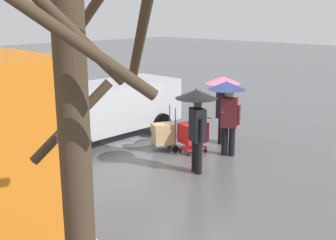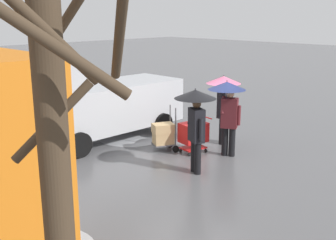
% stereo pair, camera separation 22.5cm
% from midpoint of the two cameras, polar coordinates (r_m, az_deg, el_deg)
% --- Properties ---
extents(ground_plane, '(90.00, 90.00, 0.00)m').
position_cam_midpoint_polar(ground_plane, '(11.57, 2.76, -5.25)').
color(ground_plane, '#5B5B5E').
extents(slush_patch_near_cluster, '(2.10, 2.10, 0.01)m').
position_cam_midpoint_polar(slush_patch_near_cluster, '(13.51, -5.76, -2.38)').
color(slush_patch_near_cluster, '#999BA0').
rests_on(slush_patch_near_cluster, ground).
extents(slush_patch_under_van, '(2.21, 2.21, 0.01)m').
position_cam_midpoint_polar(slush_patch_under_van, '(12.45, -22.57, -4.94)').
color(slush_patch_under_van, silver).
rests_on(slush_patch_under_van, ground).
extents(cargo_van_parked_right, '(2.24, 5.36, 2.60)m').
position_cam_midpoint_polar(cargo_van_parked_right, '(13.07, -10.37, 2.20)').
color(cargo_van_parked_right, '#B7BABF').
rests_on(cargo_van_parked_right, ground).
extents(shopping_cart_vendor, '(0.69, 0.90, 1.04)m').
position_cam_midpoint_polar(shopping_cart_vendor, '(11.88, 2.94, -1.84)').
color(shopping_cart_vendor, red).
rests_on(shopping_cart_vendor, ground).
extents(hand_dolly_boxes, '(0.75, 0.85, 1.32)m').
position_cam_midpoint_polar(hand_dolly_boxes, '(11.98, -1.19, -1.98)').
color(hand_dolly_boxes, '#515156').
rests_on(hand_dolly_boxes, ground).
extents(pedestrian_pink_side, '(1.04, 1.04, 2.15)m').
position_cam_midpoint_polar(pedestrian_pink_side, '(10.16, 3.35, 1.26)').
color(pedestrian_pink_side, black).
rests_on(pedestrian_pink_side, ground).
extents(pedestrian_black_side, '(1.04, 1.04, 2.15)m').
position_cam_midpoint_polar(pedestrian_black_side, '(12.54, 7.10, 3.71)').
color(pedestrian_black_side, black).
rests_on(pedestrian_black_side, ground).
extents(pedestrian_white_side, '(1.04, 1.04, 2.15)m').
position_cam_midpoint_polar(pedestrian_white_side, '(11.48, 7.69, 2.69)').
color(pedestrian_white_side, black).
rests_on(pedestrian_white_side, ground).
extents(bare_tree_near, '(1.37, 1.46, 4.61)m').
position_cam_midpoint_polar(bare_tree_near, '(3.44, -13.52, -13.68)').
color(bare_tree_near, '#423323').
rests_on(bare_tree_near, ground).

